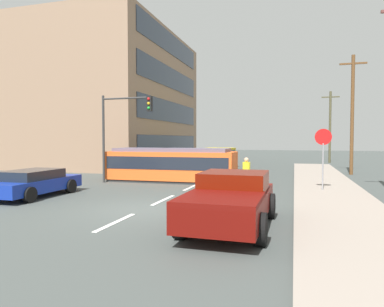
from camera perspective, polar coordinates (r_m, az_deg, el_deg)
ground_plane at (r=22.13m, az=2.81°, el=-4.20°), size 120.00×120.00×0.00m
sidewalk_curb_right at (r=17.61m, az=21.66°, el=-5.84°), size 3.20×36.00×0.14m
lane_stripe_0 at (r=11.00m, az=-12.43°, el=-10.98°), size 0.16×2.40×0.01m
lane_stripe_1 at (r=14.56m, az=-4.73°, el=-7.64°), size 0.16×2.40×0.01m
lane_stripe_2 at (r=18.30m, az=-0.17°, el=-5.57°), size 0.16×2.40×0.01m
lane_stripe_3 at (r=26.14m, az=4.95°, el=-3.18°), size 0.16×2.40×0.01m
lane_stripe_4 at (r=32.02m, az=7.10°, el=-2.16°), size 0.16×2.40×0.01m
corner_building at (r=37.06m, az=-15.67°, el=8.29°), size 16.58×17.76×12.80m
streetcar_tram at (r=20.78m, az=-3.34°, el=-1.77°), size 7.62×2.70×1.99m
city_bus at (r=29.21m, az=3.82°, el=-0.61°), size 2.68×5.24×1.76m
pedestrian_crossing at (r=16.57m, az=8.95°, el=-3.16°), size 0.51×0.36×1.67m
pickup_truck_parked at (r=10.11m, az=6.43°, el=-7.53°), size 2.32×5.02×1.55m
parked_sedan_near at (r=16.81m, az=-24.55°, el=-4.36°), size 2.05×4.45×1.19m
parked_sedan_mid at (r=25.80m, az=-7.78°, el=-1.89°), size 2.01×4.20×1.19m
parked_sedan_far at (r=31.78m, az=-3.33°, el=-1.06°), size 2.10×4.58×1.19m
stop_sign at (r=17.37m, az=20.76°, el=1.10°), size 0.76×0.07×2.88m
traffic_light_mast at (r=20.31m, az=-11.38°, el=5.25°), size 3.13×0.33×5.06m
utility_pole_mid at (r=27.18m, az=24.85°, el=6.12°), size 1.80×0.24×8.45m
utility_pole_far at (r=39.80m, az=21.75°, el=4.29°), size 1.80×0.24×7.60m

